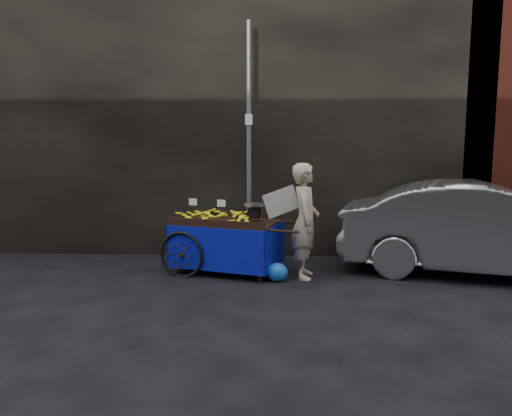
{
  "coord_description": "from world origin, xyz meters",
  "views": [
    {
      "loc": [
        0.71,
        -7.16,
        2.11
      ],
      "look_at": [
        0.45,
        0.5,
        1.02
      ],
      "focal_mm": 35.0,
      "sensor_mm": 36.0,
      "label": 1
    }
  ],
  "objects_px": {
    "banana_cart": "(224,226)",
    "plastic_bag": "(277,272)",
    "vendor": "(305,221)",
    "parked_car": "(485,229)"
  },
  "relations": [
    {
      "from": "banana_cart",
      "to": "parked_car",
      "type": "height_order",
      "value": "parked_car"
    },
    {
      "from": "plastic_bag",
      "to": "banana_cart",
      "type": "bearing_deg",
      "value": 145.54
    },
    {
      "from": "banana_cart",
      "to": "parked_car",
      "type": "distance_m",
      "value": 4.01
    },
    {
      "from": "vendor",
      "to": "parked_car",
      "type": "distance_m",
      "value": 2.78
    },
    {
      "from": "banana_cart",
      "to": "vendor",
      "type": "height_order",
      "value": "vendor"
    },
    {
      "from": "banana_cart",
      "to": "plastic_bag",
      "type": "relative_size",
      "value": 7.56
    },
    {
      "from": "vendor",
      "to": "plastic_bag",
      "type": "distance_m",
      "value": 0.87
    },
    {
      "from": "vendor",
      "to": "parked_car",
      "type": "relative_size",
      "value": 0.4
    },
    {
      "from": "banana_cart",
      "to": "plastic_bag",
      "type": "height_order",
      "value": "banana_cart"
    },
    {
      "from": "banana_cart",
      "to": "vendor",
      "type": "bearing_deg",
      "value": 2.46
    }
  ]
}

